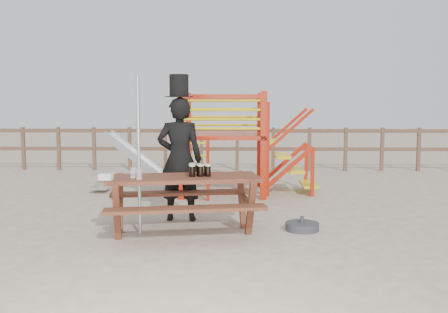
# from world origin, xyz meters

# --- Properties ---
(ground) EXTENTS (60.00, 60.00, 0.00)m
(ground) POSITION_xyz_m (0.00, 0.00, 0.00)
(ground) COLOR #C2AE97
(ground) RESTS_ON ground
(back_fence) EXTENTS (15.09, 0.09, 1.20)m
(back_fence) POSITION_xyz_m (0.00, 7.00, 0.74)
(back_fence) COLOR brown
(back_fence) RESTS_ON ground
(playground_fort) EXTENTS (4.71, 1.84, 2.10)m
(playground_fort) POSITION_xyz_m (0.12, 3.58, 1.07)
(playground_fort) COLOR #B3210B
(playground_fort) RESTS_ON ground
(picnic_table) EXTENTS (2.37, 1.82, 0.83)m
(picnic_table) POSITION_xyz_m (-0.29, 0.24, 0.53)
(picnic_table) COLOR brown
(picnic_table) RESTS_ON ground
(man_with_hat) EXTENTS (0.72, 0.47, 2.32)m
(man_with_hat) POSITION_xyz_m (-0.43, 1.07, 1.04)
(man_with_hat) COLOR black
(man_with_hat) RESTS_ON ground
(metal_pole) EXTENTS (0.05, 0.05, 2.25)m
(metal_pole) POSITION_xyz_m (-0.91, 0.21, 1.12)
(metal_pole) COLOR #B2B2B7
(metal_pole) RESTS_ON ground
(parasol_base) EXTENTS (0.50, 0.50, 0.21)m
(parasol_base) POSITION_xyz_m (1.45, 0.46, 0.06)
(parasol_base) COLOR #323237
(parasol_base) RESTS_ON ground
(paper_bag) EXTENTS (0.19, 0.15, 0.08)m
(paper_bag) POSITION_xyz_m (-1.31, -0.10, 0.87)
(paper_bag) COLOR white
(paper_bag) RESTS_ON picnic_table
(stout_pints) EXTENTS (0.32, 0.28, 0.17)m
(stout_pints) POSITION_xyz_m (-0.07, 0.28, 0.92)
(stout_pints) COLOR black
(stout_pints) RESTS_ON picnic_table
(empty_glasses) EXTENTS (0.19, 0.20, 0.15)m
(empty_glasses) POSITION_xyz_m (-0.92, 0.01, 0.90)
(empty_glasses) COLOR silver
(empty_glasses) RESTS_ON picnic_table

